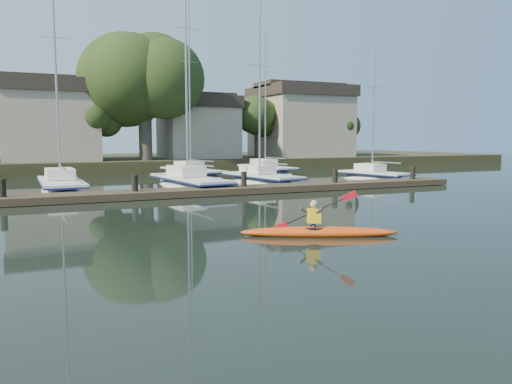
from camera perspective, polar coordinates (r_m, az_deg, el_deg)
name	(u,v)px	position (r m, az deg, el deg)	size (l,w,h in m)	color
ground	(340,249)	(14.16, 9.59, -6.43)	(160.00, 160.00, 0.00)	black
kayak	(318,230)	(15.85, 7.11, -4.32)	(4.79, 2.66, 1.59)	#BF3F0E
dock	(192,192)	(26.76, -7.33, 0.01)	(34.00, 2.00, 1.80)	#423926
sailboat_1	(61,195)	(30.85, -21.35, -0.30)	(2.52, 9.23, 15.01)	silver
sailboat_2	(190,191)	(30.99, -7.60, 0.09)	(3.36, 10.18, 16.54)	silver
sailboat_3	(261,187)	(33.50, 0.62, 0.62)	(3.56, 8.66, 13.57)	silver
sailboat_4	(374,183)	(37.46, 13.32, 1.06)	(3.42, 7.15, 11.68)	silver
sailboat_6	(192,178)	(40.36, -7.28, 1.56)	(3.93, 9.92, 15.44)	silver
sailboat_7	(267,176)	(43.23, 1.22, 1.89)	(3.09, 8.43, 13.28)	silver
shore	(131,136)	(52.58, -14.13, 6.21)	(90.00, 25.25, 12.75)	#282E17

